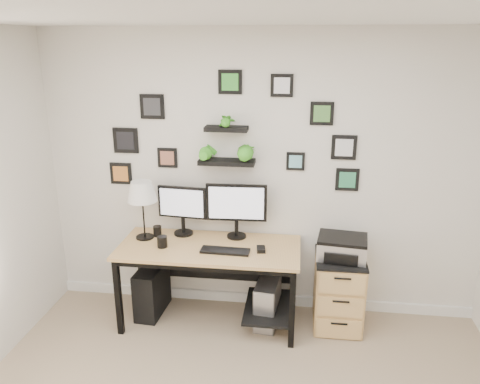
# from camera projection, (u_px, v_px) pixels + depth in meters

# --- Properties ---
(room) EXTENTS (4.00, 4.00, 4.00)m
(room) POSITION_uv_depth(u_px,v_px,m) (259.00, 298.00, 4.62)
(room) COLOR tan
(room) RESTS_ON ground
(desk) EXTENTS (1.60, 0.70, 0.75)m
(desk) POSITION_uv_depth(u_px,v_px,m) (214.00, 257.00, 4.19)
(desk) COLOR tan
(desk) RESTS_ON ground
(monitor_left) EXTENTS (0.46, 0.19, 0.47)m
(monitor_left) POSITION_uv_depth(u_px,v_px,m) (182.00, 207.00, 4.29)
(monitor_left) COLOR black
(monitor_left) RESTS_ON desk
(monitor_right) EXTENTS (0.55, 0.18, 0.51)m
(monitor_right) POSITION_uv_depth(u_px,v_px,m) (236.00, 206.00, 4.22)
(monitor_right) COLOR black
(monitor_right) RESTS_ON desk
(keyboard) EXTENTS (0.43, 0.15, 0.02)m
(keyboard) POSITION_uv_depth(u_px,v_px,m) (225.00, 251.00, 4.01)
(keyboard) COLOR black
(keyboard) RESTS_ON desk
(mouse) EXTENTS (0.09, 0.12, 0.03)m
(mouse) POSITION_uv_depth(u_px,v_px,m) (261.00, 249.00, 4.03)
(mouse) COLOR black
(mouse) RESTS_ON desk
(table_lamp) EXTENTS (0.27, 0.27, 0.54)m
(table_lamp) POSITION_uv_depth(u_px,v_px,m) (142.00, 193.00, 4.17)
(table_lamp) COLOR black
(table_lamp) RESTS_ON desk
(mug) EXTENTS (0.09, 0.09, 0.10)m
(mug) POSITION_uv_depth(u_px,v_px,m) (162.00, 242.00, 4.09)
(mug) COLOR black
(mug) RESTS_ON desk
(pen_cup) EXTENTS (0.08, 0.08, 0.10)m
(pen_cup) POSITION_uv_depth(u_px,v_px,m) (157.00, 231.00, 4.32)
(pen_cup) COLOR black
(pen_cup) RESTS_ON desk
(pc_tower_black) EXTENTS (0.24, 0.48, 0.46)m
(pc_tower_black) POSITION_uv_depth(u_px,v_px,m) (152.00, 290.00, 4.42)
(pc_tower_black) COLOR black
(pc_tower_black) RESTS_ON ground
(pc_tower_grey) EXTENTS (0.23, 0.44, 0.42)m
(pc_tower_grey) POSITION_uv_depth(u_px,v_px,m) (267.00, 302.00, 4.26)
(pc_tower_grey) COLOR gray
(pc_tower_grey) RESTS_ON ground
(file_cabinet) EXTENTS (0.43, 0.53, 0.67)m
(file_cabinet) POSITION_uv_depth(u_px,v_px,m) (338.00, 291.00, 4.20)
(file_cabinet) COLOR tan
(file_cabinet) RESTS_ON ground
(printer) EXTENTS (0.45, 0.38, 0.19)m
(printer) POSITION_uv_depth(u_px,v_px,m) (342.00, 247.00, 4.07)
(printer) COLOR silver
(printer) RESTS_ON file_cabinet
(wall_decor) EXTENTS (2.30, 0.18, 1.06)m
(wall_decor) POSITION_uv_depth(u_px,v_px,m) (229.00, 139.00, 4.11)
(wall_decor) COLOR black
(wall_decor) RESTS_ON ground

